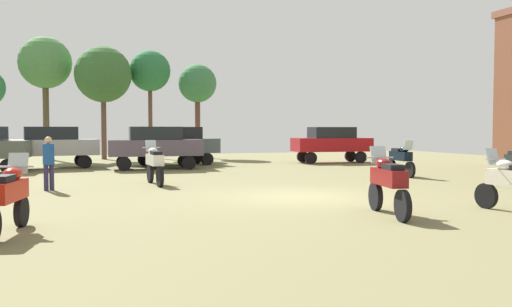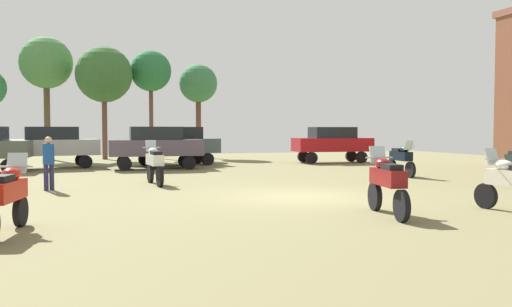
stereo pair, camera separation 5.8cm
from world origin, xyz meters
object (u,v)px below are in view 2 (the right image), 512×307
motorcycle_6 (155,163)px  motorcycle_7 (401,158)px  tree_3 (198,85)px  motorcycle_1 (387,182)px  tree_2 (151,72)px  tree_4 (104,75)px  motorcycle_2 (7,195)px  car_3 (156,144)px  car_1 (332,142)px  car_5 (176,143)px  person_1 (49,159)px  car_4 (51,144)px  tree_5 (46,64)px

motorcycle_6 → motorcycle_7: bearing=-3.5°
motorcycle_6 → tree_3: bearing=68.7°
motorcycle_1 → tree_2: (-1.72, 25.32, 4.90)m
tree_3 → tree_4: (-6.08, -0.54, 0.40)m
motorcycle_2 → tree_2: bearing=88.9°
motorcycle_6 → car_3: (1.04, 7.13, 0.43)m
tree_3 → tree_2: bearing=173.5°
motorcycle_1 → motorcycle_6: (-3.90, 8.10, 0.00)m
car_1 → tree_2: bearing=52.2°
motorcycle_1 → car_5: size_ratio=0.49×
motorcycle_2 → person_1: 7.04m
car_1 → car_5: 8.72m
person_1 → tree_3: bearing=-136.2°
car_1 → tree_4: bearing=63.3°
motorcycle_1 → car_1: car_1 is taller
motorcycle_1 → car_4: car_4 is taller
motorcycle_6 → car_4: (-3.64, 9.21, 0.43)m
motorcycle_2 → tree_3: tree_3 is taller
motorcycle_1 → motorcycle_7: (5.87, 8.18, -0.02)m
car_4 → motorcycle_2: bearing=173.6°
motorcycle_7 → car_4: size_ratio=0.47×
car_1 → tree_4: (-11.93, 7.53, 4.08)m
motorcycle_7 → person_1: 13.11m
motorcycle_2 → motorcycle_1: bearing=8.9°
car_1 → car_4: bearing=93.9°
car_4 → tree_5: size_ratio=0.59×
car_1 → motorcycle_7: bearing=176.7°
motorcycle_2 → tree_5: bearing=103.4°
person_1 → tree_5: size_ratio=0.22×
motorcycle_2 → car_4: 16.88m
person_1 → car_3: bearing=-139.4°
tree_5 → motorcycle_7: bearing=-51.3°
tree_2 → motorcycle_1: bearing=-86.1°
car_4 → tree_3: size_ratio=0.72×
motorcycle_6 → car_1: size_ratio=0.50×
car_5 → tree_4: size_ratio=0.65×
motorcycle_6 → car_5: size_ratio=0.49×
car_5 → car_1: bearing=-104.3°
car_5 → tree_4: tree_4 is taller
tree_2 → car_5: bearing=-88.3°
person_1 → tree_4: 17.67m
motorcycle_1 → car_5: 17.52m
car_5 → tree_3: 8.84m
tree_3 → motorcycle_2: bearing=-110.1°
car_1 → car_4: (-14.75, 0.42, 0.00)m
motorcycle_6 → car_1: 14.18m
motorcycle_2 → motorcycle_7: size_ratio=1.00×
motorcycle_1 → tree_5: tree_5 is taller
motorcycle_6 → motorcycle_7: 9.77m
motorcycle_1 → motorcycle_7: bearing=65.9°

